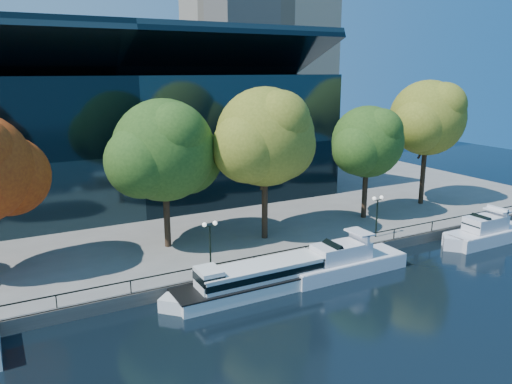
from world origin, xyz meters
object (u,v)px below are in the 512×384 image
tree_3 (267,139)px  lamp_2 (377,207)px  tour_boat (251,279)px  tree_5 (429,120)px  lamp_1 (210,234)px  tree_2 (166,152)px  cruiser_near (341,261)px  cruiser_far (485,232)px  tree_4 (369,143)px

tree_3 → lamp_2: tree_3 is taller
tour_boat → tree_5: bearing=20.0°
tree_3 → lamp_1: bearing=-148.6°
tree_2 → lamp_1: size_ratio=3.29×
lamp_1 → lamp_2: (17.13, 0.00, 0.00)m
tree_2 → tree_3: size_ratio=0.94×
tree_2 → tree_5: 31.51m
cruiser_near → cruiser_far: same height
tour_boat → cruiser_far: size_ratio=1.34×
tour_boat → tree_2: tree_2 is taller
tree_5 → lamp_2: (-13.28, -6.90, -7.01)m
tree_4 → tree_3: bearing=-176.2°
tree_3 → tree_5: tree_5 is taller
tree_2 → lamp_2: 20.24m
tree_5 → lamp_1: 31.96m
tree_3 → tree_5: bearing=5.4°
tree_2 → lamp_2: bearing=-20.6°
cruiser_near → lamp_2: (6.91, 3.67, 2.91)m
tree_4 → lamp_1: (-20.55, -5.62, -5.09)m
cruiser_far → lamp_1: lamp_1 is taller
cruiser_near → tree_4: tree_4 is taller
tree_2 → tour_boat: bearing=-74.2°
tour_boat → cruiser_near: bearing=-1.3°
tree_3 → lamp_2: 12.30m
cruiser_far → tree_4: (-6.80, 9.78, 7.98)m
tree_2 → tree_4: tree_2 is taller
tree_5 → tree_2: bearing=-179.9°
tree_3 → lamp_1: size_ratio=3.51×
tour_boat → cruiser_near: cruiser_near is taller
cruiser_far → tree_5: 15.16m
cruiser_near → cruiser_far: (17.14, -0.50, 0.02)m
cruiser_near → cruiser_far: bearing=-1.7°
cruiser_near → tree_5: (20.20, 10.57, 9.92)m
tree_3 → tree_4: size_ratio=1.18×
tour_boat → lamp_1: (-1.86, 3.48, 2.85)m
lamp_2 → tree_2: bearing=159.4°
cruiser_far → lamp_1: bearing=171.3°
cruiser_near → tree_2: tree_2 is taller
tour_boat → cruiser_near: 8.36m
tour_boat → lamp_2: size_ratio=3.49×
cruiser_near → lamp_1: 11.24m
tree_4 → lamp_2: 8.32m
tree_4 → tree_5: size_ratio=0.83×
tour_boat → tree_3: tree_3 is taller
tree_4 → tree_5: 10.12m
cruiser_far → tree_3: tree_3 is taller
cruiser_far → tree_3: (-19.53, 8.93, 9.35)m
tree_5 → lamp_1: tree_5 is taller
tour_boat → tree_2: (-2.92, 10.31, 8.47)m
tree_5 → lamp_2: tree_5 is taller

